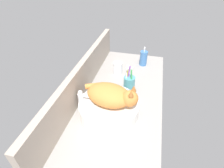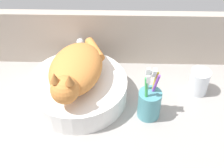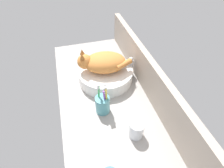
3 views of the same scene
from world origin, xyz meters
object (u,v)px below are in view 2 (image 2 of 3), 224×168
Objects in this scene: cat at (75,71)px; faucet at (81,55)px; toothbrush_cup at (149,103)px; water_glass at (199,83)px; sink_basin at (78,89)px.

cat reaches higher than faucet.
water_glass is (18.44, 11.74, -1.61)cm from toothbrush_cup.
sink_basin is 2.52× the size of faucet.
toothbrush_cup is 2.02× the size of water_glass.
toothbrush_cup is at bearing -147.52° from water_glass.
cat is at bearing -96.10° from sink_basin.
water_glass is at bearing 7.35° from cat.
water_glass is (42.95, -11.33, -3.32)cm from faucet.
cat reaches higher than sink_basin.
toothbrush_cup is (24.34, -6.22, -8.10)cm from cat.
cat is (-0.15, -1.36, 9.72)cm from sink_basin.
sink_basin is at bearing 83.90° from cat.
cat reaches higher than water_glass.
toothbrush_cup reaches higher than sink_basin.
water_glass is at bearing 32.48° from toothbrush_cup.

